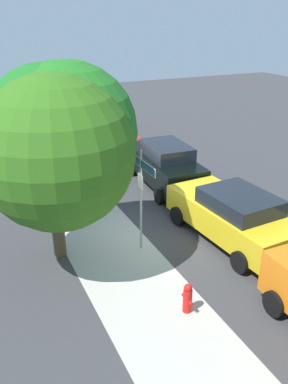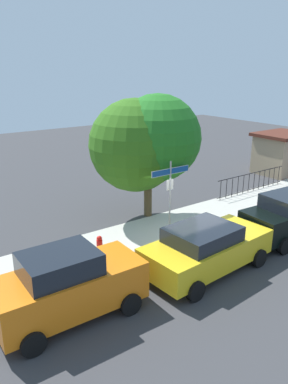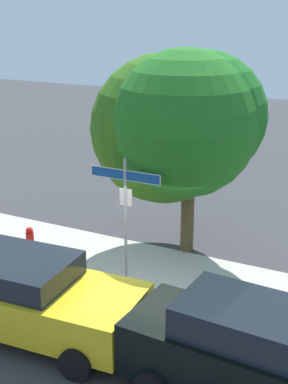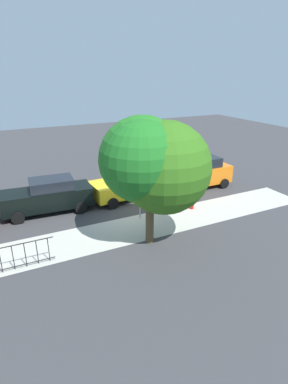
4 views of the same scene
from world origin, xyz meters
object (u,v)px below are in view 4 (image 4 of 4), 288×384
(shade_tree, at_px, (151,163))
(car_yellow, at_px, (131,184))
(car_orange, at_px, (200,173))
(street_sign, at_px, (140,178))
(fire_hydrant, at_px, (192,202))
(car_black, at_px, (48,196))

(shade_tree, xyz_separation_m, car_yellow, (-1.19, -4.90, -2.73))
(car_orange, height_order, car_yellow, car_orange)
(street_sign, bearing_deg, car_orange, -156.06)
(shade_tree, height_order, fire_hydrant, shade_tree)
(shade_tree, bearing_deg, car_orange, -142.92)
(fire_hydrant, bearing_deg, shade_tree, 27.63)
(car_orange, bearing_deg, shade_tree, 37.64)
(car_orange, xyz_separation_m, car_black, (9.59, -0.44, -0.05))
(car_yellow, xyz_separation_m, car_black, (4.80, -0.07, 0.09))
(car_black, bearing_deg, car_yellow, -177.21)
(car_orange, bearing_deg, fire_hydrant, 48.29)
(car_black, bearing_deg, street_sign, 148.18)
(car_black, xyz_separation_m, fire_hydrant, (-7.18, 3.09, -0.56))
(street_sign, bearing_deg, car_yellow, -104.44)
(car_orange, height_order, car_black, car_orange)
(fire_hydrant, bearing_deg, car_yellow, -51.81)
(car_yellow, bearing_deg, street_sign, 71.79)
(car_yellow, relative_size, car_black, 1.00)
(shade_tree, relative_size, car_black, 1.17)
(car_yellow, height_order, fire_hydrant, car_yellow)
(car_orange, relative_size, fire_hydrant, 5.22)
(street_sign, xyz_separation_m, shade_tree, (0.46, 2.07, 1.37))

